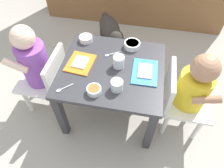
{
  "coord_description": "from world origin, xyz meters",
  "views": [
    {
      "loc": [
        0.15,
        -0.81,
        1.29
      ],
      "look_at": [
        0.0,
        0.0,
        0.28
      ],
      "focal_mm": 32.92,
      "sensor_mm": 36.0,
      "label": 1
    }
  ],
  "objects_px": {
    "veggie_bowl_far": "(132,45)",
    "spoon_by_right_tray": "(63,89)",
    "water_cup_left": "(119,62)",
    "spoon_by_left_tray": "(111,54)",
    "seated_child_right": "(192,87)",
    "water_cup_right": "(117,86)",
    "dining_table": "(112,76)",
    "dog": "(111,30)",
    "seated_child_left": "(36,64)",
    "food_tray_left": "(81,62)",
    "food_tray_right": "(145,71)",
    "veggie_bowl_near": "(94,90)",
    "cereal_bowl_right_side": "(86,38)"
  },
  "relations": [
    {
      "from": "veggie_bowl_far",
      "to": "spoon_by_right_tray",
      "type": "xyz_separation_m",
      "value": [
        -0.32,
        -0.4,
        -0.02
      ]
    },
    {
      "from": "water_cup_left",
      "to": "spoon_by_left_tray",
      "type": "distance_m",
      "value": 0.11
    },
    {
      "from": "water_cup_left",
      "to": "spoon_by_left_tray",
      "type": "height_order",
      "value": "water_cup_left"
    },
    {
      "from": "seated_child_right",
      "to": "water_cup_right",
      "type": "bearing_deg",
      "value": -163.84
    },
    {
      "from": "dining_table",
      "to": "dog",
      "type": "xyz_separation_m",
      "value": [
        -0.13,
        0.64,
        -0.15
      ]
    },
    {
      "from": "spoon_by_left_tray",
      "to": "seated_child_left",
      "type": "bearing_deg",
      "value": -162.12
    },
    {
      "from": "dog",
      "to": "spoon_by_left_tray",
      "type": "distance_m",
      "value": 0.58
    },
    {
      "from": "seated_child_right",
      "to": "veggie_bowl_far",
      "type": "relative_size",
      "value": 6.17
    },
    {
      "from": "dog",
      "to": "spoon_by_left_tray",
      "type": "xyz_separation_m",
      "value": [
        0.11,
        -0.53,
        0.22
      ]
    },
    {
      "from": "water_cup_left",
      "to": "food_tray_left",
      "type": "bearing_deg",
      "value": -175.49
    },
    {
      "from": "food_tray_right",
      "to": "veggie_bowl_near",
      "type": "bearing_deg",
      "value": -142.04
    },
    {
      "from": "dining_table",
      "to": "spoon_by_left_tray",
      "type": "xyz_separation_m",
      "value": [
        -0.03,
        0.11,
        0.07
      ]
    },
    {
      "from": "cereal_bowl_right_side",
      "to": "spoon_by_left_tray",
      "type": "xyz_separation_m",
      "value": [
        0.18,
        -0.1,
        -0.02
      ]
    },
    {
      "from": "dog",
      "to": "seated_child_right",
      "type": "bearing_deg",
      "value": -48.28
    },
    {
      "from": "seated_child_left",
      "to": "cereal_bowl_right_side",
      "type": "distance_m",
      "value": 0.35
    },
    {
      "from": "seated_child_left",
      "to": "dog",
      "type": "relative_size",
      "value": 1.57
    },
    {
      "from": "veggie_bowl_far",
      "to": "veggie_bowl_near",
      "type": "distance_m",
      "value": 0.42
    },
    {
      "from": "veggie_bowl_near",
      "to": "food_tray_left",
      "type": "bearing_deg",
      "value": 124.06
    },
    {
      "from": "veggie_bowl_far",
      "to": "spoon_by_left_tray",
      "type": "bearing_deg",
      "value": -141.5
    },
    {
      "from": "spoon_by_right_tray",
      "to": "water_cup_left",
      "type": "bearing_deg",
      "value": 40.16
    },
    {
      "from": "dog",
      "to": "water_cup_left",
      "type": "bearing_deg",
      "value": -74.72
    },
    {
      "from": "dog",
      "to": "cereal_bowl_right_side",
      "type": "xyz_separation_m",
      "value": [
        -0.08,
        -0.43,
        0.24
      ]
    },
    {
      "from": "seated_child_left",
      "to": "water_cup_right",
      "type": "xyz_separation_m",
      "value": [
        0.51,
        -0.12,
        0.05
      ]
    },
    {
      "from": "food_tray_left",
      "to": "veggie_bowl_far",
      "type": "xyz_separation_m",
      "value": [
        0.28,
        0.2,
        0.01
      ]
    },
    {
      "from": "food_tray_right",
      "to": "veggie_bowl_near",
      "type": "relative_size",
      "value": 2.64
    },
    {
      "from": "seated_child_left",
      "to": "water_cup_left",
      "type": "xyz_separation_m",
      "value": [
        0.5,
        0.05,
        0.06
      ]
    },
    {
      "from": "water_cup_left",
      "to": "food_tray_right",
      "type": "bearing_deg",
      "value": -6.52
    },
    {
      "from": "food_tray_left",
      "to": "water_cup_right",
      "type": "distance_m",
      "value": 0.29
    },
    {
      "from": "veggie_bowl_far",
      "to": "dog",
      "type": "bearing_deg",
      "value": 117.18
    },
    {
      "from": "seated_child_left",
      "to": "food_tray_right",
      "type": "distance_m",
      "value": 0.65
    },
    {
      "from": "veggie_bowl_near",
      "to": "dog",
      "type": "bearing_deg",
      "value": 95.2
    },
    {
      "from": "dining_table",
      "to": "food_tray_right",
      "type": "relative_size",
      "value": 2.96
    },
    {
      "from": "veggie_bowl_near",
      "to": "spoon_by_left_tray",
      "type": "relative_size",
      "value": 0.84
    },
    {
      "from": "food_tray_right",
      "to": "spoon_by_left_tray",
      "type": "relative_size",
      "value": 2.22
    },
    {
      "from": "veggie_bowl_far",
      "to": "veggie_bowl_near",
      "type": "xyz_separation_m",
      "value": [
        -0.15,
        -0.39,
        -0.0
      ]
    },
    {
      "from": "seated_child_left",
      "to": "water_cup_left",
      "type": "height_order",
      "value": "seated_child_left"
    },
    {
      "from": "dining_table",
      "to": "food_tray_left",
      "type": "distance_m",
      "value": 0.2
    },
    {
      "from": "dog",
      "to": "spoon_by_left_tray",
      "type": "height_order",
      "value": "spoon_by_left_tray"
    },
    {
      "from": "water_cup_right",
      "to": "dog",
      "type": "bearing_deg",
      "value": 103.44
    },
    {
      "from": "veggie_bowl_far",
      "to": "veggie_bowl_near",
      "type": "height_order",
      "value": "veggie_bowl_far"
    },
    {
      "from": "cereal_bowl_right_side",
      "to": "veggie_bowl_near",
      "type": "xyz_separation_m",
      "value": [
        0.15,
        -0.4,
        0.0
      ]
    },
    {
      "from": "dining_table",
      "to": "veggie_bowl_far",
      "type": "xyz_separation_m",
      "value": [
        0.09,
        0.2,
        0.09
      ]
    },
    {
      "from": "veggie_bowl_far",
      "to": "seated_child_left",
      "type": "bearing_deg",
      "value": -157.0
    },
    {
      "from": "food_tray_left",
      "to": "water_cup_left",
      "type": "relative_size",
      "value": 2.59
    },
    {
      "from": "veggie_bowl_near",
      "to": "dining_table",
      "type": "bearing_deg",
      "value": 72.89
    },
    {
      "from": "seated_child_left",
      "to": "veggie_bowl_far",
      "type": "bearing_deg",
      "value": 23.0
    },
    {
      "from": "dining_table",
      "to": "seated_child_right",
      "type": "xyz_separation_m",
      "value": [
        0.46,
        -0.03,
        0.03
      ]
    },
    {
      "from": "seated_child_right",
      "to": "spoon_by_right_tray",
      "type": "distance_m",
      "value": 0.71
    },
    {
      "from": "seated_child_left",
      "to": "dog",
      "type": "bearing_deg",
      "value": 64.07
    },
    {
      "from": "seated_child_left",
      "to": "spoon_by_left_tray",
      "type": "bearing_deg",
      "value": 17.88
    }
  ]
}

